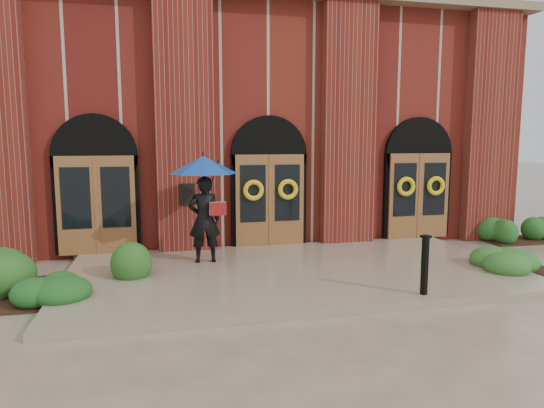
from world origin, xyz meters
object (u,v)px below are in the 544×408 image
object	(u,v)px
man_with_umbrella	(204,188)
metal_post	(425,264)
hedge_wall_left	(50,267)
hedge_wall_right	(530,229)

from	to	relation	value
man_with_umbrella	metal_post	distance (m)	5.23
metal_post	hedge_wall_left	xyz separation A→B (m)	(-7.08, 2.65, -0.32)
hedge_wall_left	hedge_wall_right	world-z (taller)	hedge_wall_left
man_with_umbrella	hedge_wall_right	xyz separation A→B (m)	(9.92, 0.94, -1.57)
metal_post	hedge_wall_right	bearing A→B (deg)	35.38
hedge_wall_left	hedge_wall_right	bearing A→B (deg)	7.34
hedge_wall_right	man_with_umbrella	bearing A→B (deg)	-174.56
man_with_umbrella	hedge_wall_left	xyz separation A→B (m)	(-3.28, -0.76, -1.49)
metal_post	man_with_umbrella	bearing A→B (deg)	138.11
man_with_umbrella	hedge_wall_left	bearing A→B (deg)	13.36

